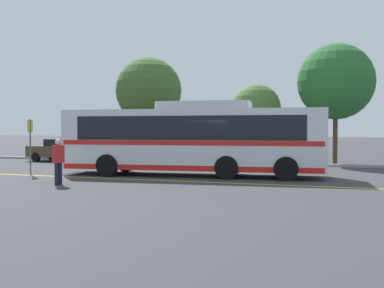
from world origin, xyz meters
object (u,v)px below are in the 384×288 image
(pedestrian_0, at_px, (58,159))
(tree_1, at_px, (336,82))
(tree_0, at_px, (256,109))
(bus_stop_sign, at_px, (30,140))
(parked_car_0, at_px, (61,150))
(transit_bus, at_px, (192,138))
(parked_car_1, at_px, (133,152))
(tree_2, at_px, (149,91))

(pedestrian_0, distance_m, tree_1, 17.49)
(pedestrian_0, distance_m, tree_0, 15.81)
(bus_stop_sign, bearing_deg, tree_1, -56.60)
(parked_car_0, bearing_deg, tree_1, -76.98)
(transit_bus, bearing_deg, bus_stop_sign, 98.59)
(parked_car_0, bearing_deg, parked_car_1, -87.21)
(bus_stop_sign, bearing_deg, tree_0, -41.32)
(pedestrian_0, height_order, tree_1, tree_1)
(tree_1, bearing_deg, bus_stop_sign, -140.65)
(transit_bus, height_order, parked_car_1, transit_bus)
(transit_bus, xyz_separation_m, tree_2, (-7.20, 11.28, 3.26))
(tree_0, height_order, tree_2, tree_2)
(transit_bus, relative_size, tree_0, 2.40)
(parked_car_1, height_order, bus_stop_sign, bus_stop_sign)
(parked_car_1, relative_size, tree_2, 0.58)
(bus_stop_sign, xyz_separation_m, tree_0, (8.44, 11.89, 1.83))
(tree_0, bearing_deg, pedestrian_0, -107.93)
(parked_car_1, distance_m, tree_1, 13.08)
(parked_car_0, height_order, tree_1, tree_1)
(bus_stop_sign, relative_size, tree_0, 0.51)
(parked_car_0, xyz_separation_m, tree_0, (12.16, 4.12, 2.71))
(parked_car_1, bearing_deg, tree_2, 9.06)
(bus_stop_sign, bearing_deg, transit_bus, -81.41)
(bus_stop_sign, height_order, tree_1, tree_1)
(transit_bus, relative_size, parked_car_0, 2.75)
(parked_car_1, height_order, tree_1, tree_1)
(tree_2, bearing_deg, parked_car_0, -125.52)
(parked_car_0, xyz_separation_m, tree_1, (17.12, 3.22, 4.22))
(parked_car_0, relative_size, tree_2, 0.60)
(parked_car_0, bearing_deg, tree_0, -68.91)
(bus_stop_sign, distance_m, tree_2, 13.61)
(transit_bus, relative_size, pedestrian_0, 6.97)
(bus_stop_sign, distance_m, tree_0, 14.69)
(parked_car_0, xyz_separation_m, parked_car_1, (5.17, 0.04, -0.04))
(parked_car_1, bearing_deg, transit_bus, -139.45)
(parked_car_0, height_order, parked_car_1, parked_car_0)
(pedestrian_0, distance_m, tree_2, 17.01)
(transit_bus, distance_m, tree_1, 11.38)
(parked_car_1, bearing_deg, bus_stop_sign, 165.07)
(transit_bus, height_order, tree_2, tree_2)
(tree_0, bearing_deg, bus_stop_sign, -125.37)
(bus_stop_sign, height_order, tree_2, tree_2)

